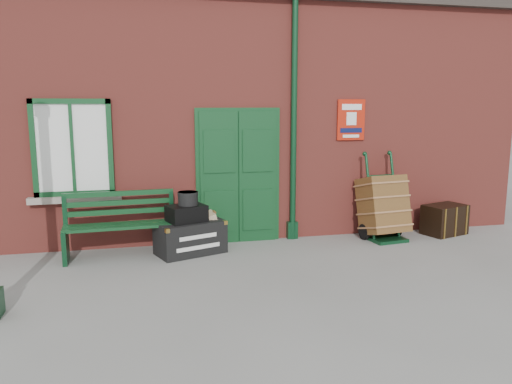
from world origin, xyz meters
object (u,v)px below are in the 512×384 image
object	(u,v)px
porter_trolley	(383,207)
houdini_trunk	(190,237)
dark_trunk	(444,219)
bench	(120,223)

from	to	relation	value
porter_trolley	houdini_trunk	bearing A→B (deg)	174.86
houdini_trunk	dark_trunk	world-z (taller)	dark_trunk
bench	porter_trolley	size ratio (longest dim) A/B	1.14
houdini_trunk	dark_trunk	distance (m)	4.59
houdini_trunk	porter_trolley	size ratio (longest dim) A/B	0.70
porter_trolley	dark_trunk	size ratio (longest dim) A/B	1.99
porter_trolley	dark_trunk	world-z (taller)	porter_trolley
houdini_trunk	dark_trunk	size ratio (longest dim) A/B	1.39
bench	houdini_trunk	world-z (taller)	bench
houdini_trunk	dark_trunk	bearing A→B (deg)	-17.55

